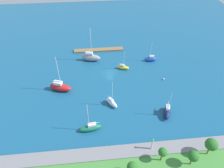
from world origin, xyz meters
TOP-DOWN VIEW (x-y plane):
  - water at (0.00, 0.00)m, footprint 160.00×160.00m
  - pier_dock at (3.10, -16.18)m, footprint 20.74×2.47m
  - breakwater at (0.00, 33.44)m, footprint 61.77×3.64m
  - harbor_beacon at (-6.96, 33.44)m, footprint 0.56×0.56m
  - park_tree_midwest at (-14.85, 38.16)m, footprint 2.54×2.54m
  - park_tree_mideast at (-1.15, 39.04)m, footprint 2.38×2.38m
  - park_tree_east at (-8.46, 36.48)m, footprint 2.05×2.05m
  - park_tree_west at (-19.85, 36.08)m, footprint 2.91×2.91m
  - sailboat_green_far_south at (7.55, 25.36)m, footprint 6.23×2.51m
  - sailboat_red_outer_mooring at (17.02, 7.92)m, footprint 7.90×5.09m
  - sailboat_gray_near_pier at (6.55, -8.80)m, footprint 7.83×4.11m
  - sailboat_navy_east_end at (-14.54, 22.09)m, footprint 3.39×5.76m
  - sailboat_yellow_lone_north at (-5.18, -1.82)m, footprint 4.79×3.04m
  - sailboat_blue_lone_south at (-16.74, -6.02)m, footprint 4.91×2.03m
  - sailboat_white_off_beacon at (0.93, 16.52)m, footprint 3.81×4.83m
  - mooring_buoy_white at (-18.49, 6.06)m, footprint 0.60×0.60m

SIDE VIEW (x-z plane):
  - water at x=0.00m, z-range 0.00..0.00m
  - mooring_buoy_white at x=-18.49m, z-range 0.00..0.60m
  - pier_dock at x=3.10m, z-range 0.00..0.64m
  - breakwater at x=0.00m, z-range 0.00..1.25m
  - sailboat_yellow_lone_north at x=-5.18m, z-range -2.90..4.57m
  - sailboat_white_off_beacon at x=0.93m, z-range -3.56..5.54m
  - sailboat_green_far_south at x=7.55m, z-range -3.86..5.88m
  - sailboat_blue_lone_south at x=-16.74m, z-range -3.26..5.33m
  - sailboat_navy_east_end at x=-14.54m, z-range -3.14..5.58m
  - sailboat_red_outer_mooring at x=17.02m, z-range -5.04..7.85m
  - sailboat_gray_near_pier at x=6.55m, z-range -5.33..8.45m
  - harbor_beacon at x=-6.96m, z-range 1.53..5.26m
  - park_tree_mideast at x=-1.15m, z-range 1.76..5.74m
  - park_tree_east at x=-8.46m, z-range 2.06..6.35m
  - park_tree_midwest at x=-14.85m, z-range 2.01..6.63m
  - park_tree_west at x=-19.85m, z-range 2.17..7.47m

